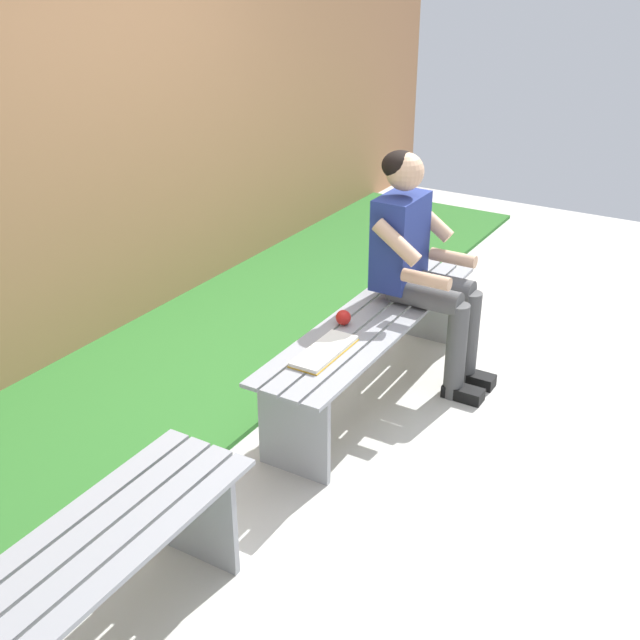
# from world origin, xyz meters

# --- Properties ---
(ground_plane) EXTENTS (10.00, 7.00, 0.04)m
(ground_plane) POSITION_xyz_m (1.14, 1.00, -0.02)
(ground_plane) COLOR beige
(grass_strip) EXTENTS (9.00, 1.57, 0.03)m
(grass_strip) POSITION_xyz_m (1.14, -1.14, 0.01)
(grass_strip) COLOR #2D6B28
(grass_strip) RESTS_ON ground
(brick_wall) EXTENTS (9.50, 0.24, 2.85)m
(brick_wall) POSITION_xyz_m (0.50, -1.86, 1.43)
(brick_wall) COLOR #B27A51
(brick_wall) RESTS_ON ground
(bench_near) EXTENTS (1.84, 0.44, 0.48)m
(bench_near) POSITION_xyz_m (0.00, 0.00, 0.37)
(bench_near) COLOR gray
(bench_near) RESTS_ON ground
(bench_far) EXTENTS (1.86, 0.44, 0.48)m
(bench_far) POSITION_xyz_m (2.27, -0.00, 0.37)
(bench_far) COLOR gray
(bench_far) RESTS_ON ground
(person_seated) EXTENTS (0.50, 0.69, 1.28)m
(person_seated) POSITION_xyz_m (-0.32, 0.10, 0.71)
(person_seated) COLOR navy
(person_seated) RESTS_ON ground
(apple) EXTENTS (0.08, 0.08, 0.08)m
(apple) POSITION_xyz_m (0.16, -0.10, 0.52)
(apple) COLOR red
(apple) RESTS_ON bench_near
(book_open) EXTENTS (0.41, 0.16, 0.02)m
(book_open) POSITION_xyz_m (0.48, -0.02, 0.49)
(book_open) COLOR white
(book_open) RESTS_ON bench_near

